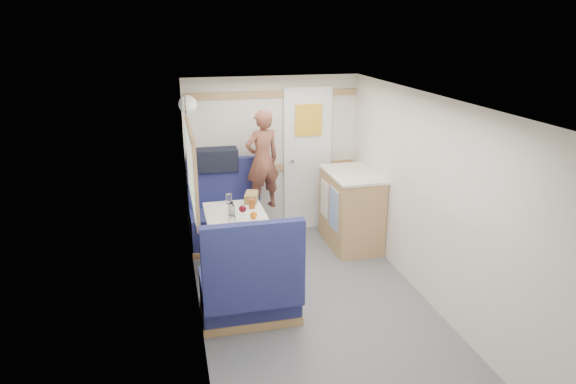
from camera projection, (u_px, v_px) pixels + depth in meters
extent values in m
plane|color=#515156|center=(323.00, 319.00, 4.76)|extent=(4.50, 4.50, 0.00)
plane|color=silver|center=(328.00, 103.00, 4.12)|extent=(4.50, 4.50, 0.00)
cube|color=silver|center=(273.00, 156.00, 6.52)|extent=(2.20, 0.02, 2.00)
cube|color=silver|center=(197.00, 230.00, 4.20)|extent=(0.02, 4.50, 2.00)
cube|color=silver|center=(441.00, 209.00, 4.68)|extent=(0.02, 4.50, 2.00)
cube|color=#A5854A|center=(273.00, 168.00, 6.55)|extent=(2.15, 0.02, 0.08)
cube|color=#A5854A|center=(272.00, 94.00, 6.25)|extent=(2.15, 0.02, 0.08)
cube|color=#A6AF95|center=(191.00, 168.00, 5.05)|extent=(0.04, 1.30, 0.72)
cube|color=white|center=(307.00, 160.00, 6.61)|extent=(0.62, 0.04, 1.86)
cube|color=#F9AC29|center=(309.00, 120.00, 6.42)|extent=(0.34, 0.03, 0.40)
cylinder|color=silver|center=(292.00, 160.00, 6.51)|extent=(0.04, 0.10, 0.04)
cube|color=white|center=(236.00, 217.00, 5.32)|extent=(0.62, 0.92, 0.04)
cylinder|color=silver|center=(237.00, 247.00, 5.43)|extent=(0.08, 0.08, 0.66)
cylinder|color=silver|center=(238.00, 276.00, 5.53)|extent=(0.36, 0.36, 0.03)
cube|color=navy|center=(228.00, 230.00, 6.21)|extent=(0.88, 0.50, 0.45)
cube|color=navy|center=(224.00, 190.00, 6.33)|extent=(0.88, 0.10, 0.80)
cube|color=#A5854A|center=(229.00, 244.00, 6.26)|extent=(0.90, 0.52, 0.08)
cube|color=navy|center=(250.00, 295.00, 4.73)|extent=(0.88, 0.50, 0.45)
cube|color=navy|center=(254.00, 267.00, 4.34)|extent=(0.88, 0.10, 0.80)
cube|color=#A5854A|center=(250.00, 313.00, 4.79)|extent=(0.90, 0.52, 0.08)
cube|color=#A5854A|center=(223.00, 171.00, 6.29)|extent=(0.90, 0.14, 0.04)
sphere|color=white|center=(188.00, 104.00, 5.68)|extent=(0.20, 0.20, 0.20)
cube|color=#A5854A|center=(351.00, 210.00, 6.23)|extent=(0.54, 0.90, 0.90)
cube|color=silver|center=(352.00, 174.00, 6.08)|extent=(0.56, 0.92, 0.03)
cube|color=#5972B2|center=(334.00, 209.00, 5.97)|extent=(0.01, 0.30, 0.48)
cube|color=silver|center=(325.00, 199.00, 6.30)|extent=(0.01, 0.28, 0.44)
imported|color=brown|center=(262.00, 160.00, 6.12)|extent=(0.50, 0.40, 1.20)
cube|color=black|center=(215.00, 159.00, 6.23)|extent=(0.55, 0.26, 0.26)
cube|color=white|center=(244.00, 223.00, 5.07)|extent=(0.29, 0.37, 0.02)
sphere|color=orange|center=(254.00, 215.00, 5.15)|extent=(0.07, 0.07, 0.07)
cube|color=#DED680|center=(238.00, 225.00, 4.96)|extent=(0.12, 0.08, 0.04)
cylinder|color=white|center=(243.00, 221.00, 5.14)|extent=(0.06, 0.06, 0.01)
cylinder|color=white|center=(243.00, 216.00, 5.13)|extent=(0.01, 0.01, 0.10)
sphere|color=#4A0712|center=(243.00, 209.00, 5.10)|extent=(0.08, 0.08, 0.08)
cylinder|color=white|center=(232.00, 223.00, 4.93)|extent=(0.07, 0.07, 0.12)
cylinder|color=white|center=(229.00, 199.00, 5.63)|extent=(0.07, 0.07, 0.11)
cylinder|color=white|center=(232.00, 211.00, 5.26)|extent=(0.07, 0.07, 0.12)
cylinder|color=brown|center=(252.00, 204.00, 5.48)|extent=(0.07, 0.07, 0.10)
cylinder|color=black|center=(232.00, 206.00, 5.42)|extent=(0.04, 0.04, 0.10)
cylinder|color=white|center=(231.00, 210.00, 5.31)|extent=(0.04, 0.04, 0.10)
cube|color=brown|center=(251.00, 197.00, 5.69)|extent=(0.19, 0.27, 0.10)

